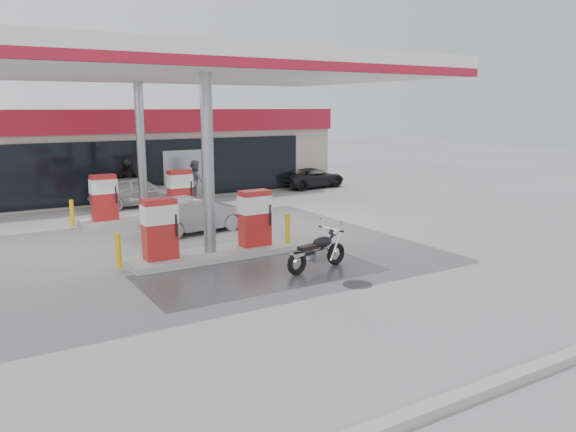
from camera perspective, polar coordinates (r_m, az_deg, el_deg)
name	(u,v)px	position (r m, az deg, el deg)	size (l,w,h in m)	color
ground	(243,276)	(13.97, -4.59, -6.12)	(90.00, 90.00, 0.00)	gray
wet_patch	(261,273)	(14.19, -2.78, -5.81)	(6.00, 3.00, 0.00)	#4C4C4F
drain_cover	(357,285)	(13.39, 7.07, -6.92)	(0.70, 0.70, 0.01)	#38383A
kerb	(465,396)	(8.74, 17.56, -17.08)	(28.00, 0.25, 0.15)	gray
store_building	(92,151)	(28.60, -19.26, 6.23)	(22.00, 8.22, 4.00)	#B2A595
canopy	(166,68)	(18.00, -12.28, 14.49)	(16.00, 10.02, 5.51)	silver
pump_island_near	(210,233)	(15.55, -7.95, -1.71)	(5.14, 1.30, 1.78)	#9E9E99
pump_island_far	(144,202)	(21.10, -14.45, 1.42)	(5.14, 1.30, 1.78)	#9E9E99
parked_motorcycle	(318,252)	(14.39, 3.05, -3.71)	(1.98, 0.76, 1.02)	black
sedan_white	(136,191)	(24.33, -15.17, 2.47)	(1.52, 3.77, 1.29)	#BDBDBF
attendant	(196,181)	(24.71, -9.37, 3.51)	(0.90, 0.70, 1.85)	#58585D
hatchback_silver	(196,215)	(18.86, -9.29, 0.14)	(1.25, 3.58, 1.18)	gray
parked_car_right	(311,178)	(29.00, 2.40, 3.92)	(1.69, 3.67, 1.02)	black
biker_walking	(128,183)	(24.82, -15.94, 3.24)	(1.08, 0.45, 1.84)	black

